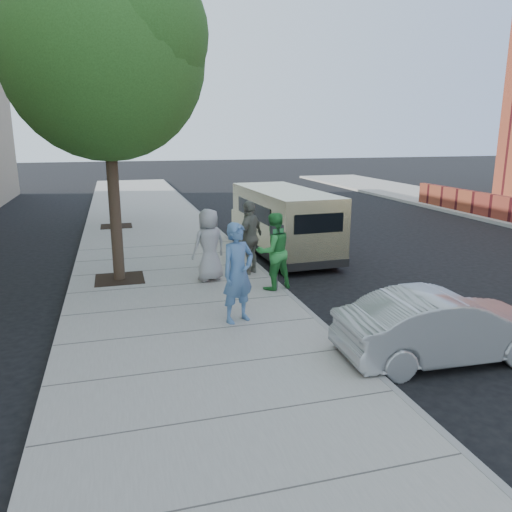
% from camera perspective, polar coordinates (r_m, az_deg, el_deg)
% --- Properties ---
extents(ground, '(120.00, 120.00, 0.00)m').
position_cam_1_polar(ground, '(11.10, -3.06, -5.84)').
color(ground, black).
rests_on(ground, ground).
extents(sidewalk, '(5.00, 60.00, 0.15)m').
position_cam_1_polar(sidewalk, '(10.92, -8.22, -5.90)').
color(sidewalk, gray).
rests_on(sidewalk, ground).
extents(curb_face, '(0.12, 60.00, 0.16)m').
position_cam_1_polar(curb_face, '(11.46, 3.99, -4.82)').
color(curb_face, gray).
rests_on(curb_face, ground).
extents(tree_near, '(4.62, 4.60, 7.53)m').
position_cam_1_polar(tree_near, '(12.73, -16.75, 21.49)').
color(tree_near, black).
rests_on(tree_near, sidewalk).
extents(tree_far, '(3.92, 3.80, 6.49)m').
position_cam_1_polar(tree_far, '(20.23, -16.44, 16.60)').
color(tree_far, black).
rests_on(tree_far, sidewalk).
extents(parking_meter, '(0.33, 0.18, 1.53)m').
position_cam_1_polar(parking_meter, '(11.52, 2.39, 1.44)').
color(parking_meter, gray).
rests_on(parking_meter, sidewalk).
extents(van, '(2.06, 5.60, 2.05)m').
position_cam_1_polar(van, '(15.59, 3.07, 4.07)').
color(van, beige).
rests_on(van, ground).
extents(sedan, '(3.66, 1.39, 1.19)m').
position_cam_1_polar(sedan, '(9.00, 20.65, -7.54)').
color(sedan, '#A3A7AA').
rests_on(sedan, ground).
extents(person_officer, '(0.84, 0.71, 1.96)m').
position_cam_1_polar(person_officer, '(9.60, -2.09, -1.93)').
color(person_officer, '#4F77A9').
rests_on(person_officer, sidewalk).
extents(person_green_shirt, '(1.02, 0.88, 1.81)m').
position_cam_1_polar(person_green_shirt, '(11.65, 2.00, 0.54)').
color(person_green_shirt, green).
rests_on(person_green_shirt, sidewalk).
extents(person_gray_shirt, '(1.02, 0.83, 1.80)m').
position_cam_1_polar(person_gray_shirt, '(12.38, -5.39, 1.26)').
color(person_gray_shirt, '#A4A4A6').
rests_on(person_gray_shirt, sidewalk).
extents(person_striped_polo, '(1.12, 1.14, 1.92)m').
position_cam_1_polar(person_striped_polo, '(12.95, -0.69, 2.16)').
color(person_striped_polo, slate).
rests_on(person_striped_polo, sidewalk).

